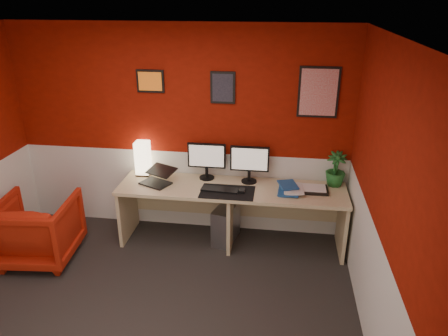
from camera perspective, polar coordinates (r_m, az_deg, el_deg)
ground at (r=4.21m, az=-11.02°, el=-19.41°), size 4.00×3.50×0.01m
ceiling at (r=3.16m, az=-14.54°, el=16.64°), size 4.00×3.50×0.01m
wall_back at (r=5.06m, az=-5.92°, el=4.84°), size 4.00×0.01×2.50m
wall_right at (r=3.41m, az=21.14°, el=-5.97°), size 0.01×3.50×2.50m
wainscot_back at (r=5.33m, az=-5.61°, el=-2.87°), size 4.00×0.01×1.00m
wainscot_right at (r=3.81m, az=19.41°, el=-15.93°), size 0.01×3.50×1.00m
desk at (r=4.99m, az=1.01°, el=-6.42°), size 2.60×0.65×0.73m
shoji_lamp at (r=5.17m, az=-10.89°, el=1.19°), size 0.16×0.16×0.40m
laptop at (r=4.92m, az=-9.30°, el=-0.97°), size 0.40×0.35×0.22m
monitor_left at (r=4.94m, az=-2.39°, el=1.68°), size 0.45×0.06×0.58m
monitor_right at (r=4.85m, az=3.47°, el=1.24°), size 0.45×0.06×0.58m
desk_mat at (r=4.70m, az=0.46°, el=-3.26°), size 0.60×0.38×0.01m
keyboard at (r=4.74m, az=-0.56°, el=-2.89°), size 0.43×0.17×0.02m
mouse at (r=4.70m, az=2.46°, el=-3.07°), size 0.06×0.10×0.03m
book_bottom at (r=4.76m, az=7.33°, el=-2.97°), size 0.25×0.32×0.03m
book_middle at (r=4.75m, az=8.05°, el=-2.75°), size 0.23×0.31×0.02m
book_top at (r=4.76m, az=7.52°, el=-2.37°), size 0.25×0.30×0.02m
zen_tray at (r=4.84m, az=11.80°, el=-2.85°), size 0.35×0.25×0.03m
potted_plant at (r=4.96m, az=14.84°, el=-0.14°), size 0.26×0.26×0.40m
pc_tower at (r=5.10m, az=0.25°, el=-7.50°), size 0.31×0.49×0.45m
armchair at (r=5.15m, az=-23.80°, el=-7.53°), size 0.85×0.87×0.73m
art_left at (r=4.98m, az=-9.92°, el=11.48°), size 0.32×0.02×0.26m
art_center at (r=4.80m, az=-0.17°, el=10.80°), size 0.28×0.02×0.36m
art_right at (r=4.78m, az=12.64°, el=9.94°), size 0.44×0.02×0.56m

